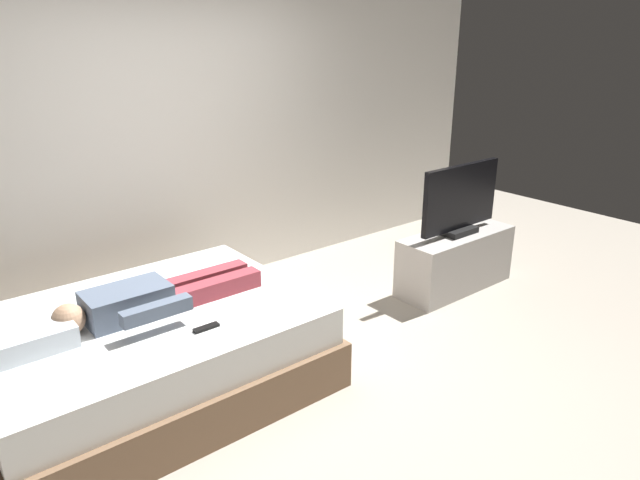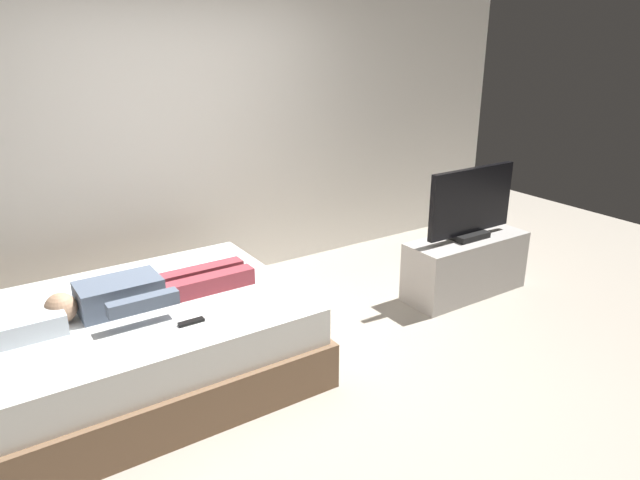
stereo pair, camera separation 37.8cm
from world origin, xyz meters
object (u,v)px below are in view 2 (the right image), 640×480
object	(u,v)px
bed	(143,344)
tv_stand	(465,266)
pillow	(16,324)
tv	(471,205)
remote	(191,322)
person	(142,292)

from	to	relation	value
bed	tv_stand	bearing A→B (deg)	-4.27
pillow	tv	bearing A→B (deg)	-3.42
remote	tv_stand	distance (m)	2.52
pillow	bed	bearing A→B (deg)	-0.00
bed	remote	distance (m)	0.53
remote	tv	world-z (taller)	tv
person	tv	distance (m)	2.66
person	tv	bearing A→B (deg)	-4.15
pillow	remote	xyz separation A→B (m)	(0.85, -0.41, -0.05)
pillow	tv	world-z (taller)	tv
bed	person	bearing A→B (deg)	-15.48
person	remote	bearing A→B (deg)	-69.53
person	tv_stand	xyz separation A→B (m)	(2.65, -0.19, -0.37)
bed	tv	xyz separation A→B (m)	(2.68, -0.20, 0.52)
tv_stand	tv	world-z (taller)	tv
bed	tv	world-z (taller)	tv
pillow	remote	bearing A→B (deg)	-25.99
person	tv_stand	distance (m)	2.68
pillow	person	xyz separation A→B (m)	(0.70, -0.01, 0.02)
person	bed	bearing A→B (deg)	164.52
pillow	remote	distance (m)	0.94
bed	pillow	xyz separation A→B (m)	(-0.67, 0.00, 0.34)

